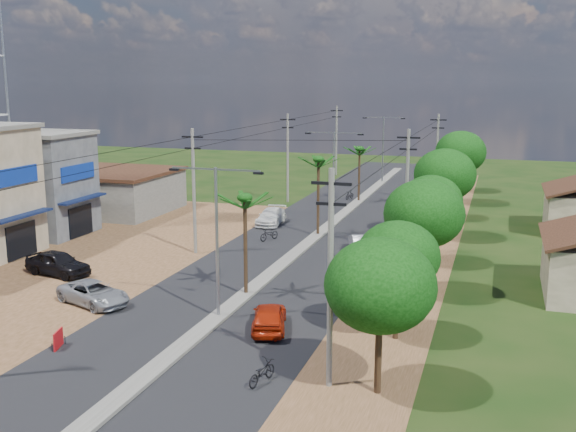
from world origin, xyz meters
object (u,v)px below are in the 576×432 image
(car_white_far, at_px, (271,217))
(roadside_sign, at_px, (58,340))
(moto_rider_east, at_px, (262,373))
(car_parked_silver, at_px, (94,294))
(car_parked_dark, at_px, (58,264))
(car_red_near, at_px, (269,317))
(car_silver_mid, at_px, (361,243))

(car_white_far, relative_size, roadside_sign, 4.49)
(moto_rider_east, distance_m, roadside_sign, 10.32)
(car_parked_silver, relative_size, car_parked_dark, 1.00)
(car_red_near, height_order, moto_rider_east, car_red_near)
(car_red_near, relative_size, car_parked_dark, 0.89)
(car_silver_mid, distance_m, car_parked_dark, 20.86)
(car_red_near, relative_size, car_parked_silver, 0.89)
(car_red_near, xyz_separation_m, car_silver_mid, (1.24, 16.66, -0.02))
(car_parked_dark, bearing_deg, car_white_far, -11.25)
(car_white_far, distance_m, car_parked_dark, 20.35)
(car_silver_mid, relative_size, car_white_far, 0.88)
(car_red_near, xyz_separation_m, moto_rider_east, (1.69, -5.81, -0.22))
(car_silver_mid, bearing_deg, car_parked_dark, 15.18)
(car_red_near, bearing_deg, moto_rider_east, 90.19)
(roadside_sign, bearing_deg, car_white_far, 73.71)
(car_parked_silver, bearing_deg, car_white_far, 14.24)
(car_red_near, distance_m, roadside_sign, 10.05)
(moto_rider_east, bearing_deg, car_white_far, -57.18)
(car_white_far, bearing_deg, car_silver_mid, -41.61)
(car_white_far, distance_m, moto_rider_east, 31.14)
(moto_rider_east, bearing_deg, roadside_sign, 11.00)
(car_silver_mid, relative_size, car_parked_dark, 0.90)
(roadside_sign, bearing_deg, car_red_near, 15.73)
(roadside_sign, bearing_deg, car_parked_dark, 110.88)
(moto_rider_east, bearing_deg, car_red_near, -59.28)
(car_red_near, height_order, car_silver_mid, car_red_near)
(car_silver_mid, relative_size, moto_rider_east, 2.29)
(car_parked_dark, height_order, moto_rider_east, car_parked_dark)
(car_silver_mid, xyz_separation_m, roadside_sign, (-9.85, -21.84, -0.24))
(car_parked_silver, bearing_deg, roadside_sign, -140.91)
(moto_rider_east, height_order, roadside_sign, moto_rider_east)
(car_parked_silver, distance_m, roadside_sign, 6.26)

